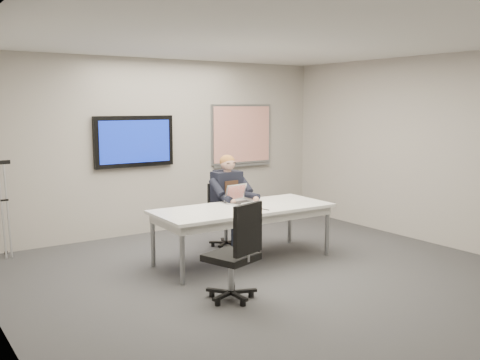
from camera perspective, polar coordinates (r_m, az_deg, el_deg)
floor at (r=6.55m, az=3.63°, el=-10.41°), size 6.00×6.00×0.02m
ceiling at (r=6.25m, az=3.86°, el=14.73°), size 6.00×6.00×0.02m
wall_back at (r=8.80m, az=-8.32°, el=3.59°), size 6.00×0.02×2.80m
wall_right at (r=8.42m, az=20.14°, el=2.98°), size 0.02×6.00×2.80m
conference_table at (r=7.06m, az=0.33°, el=-3.56°), size 2.40×1.04×0.73m
tv_display at (r=8.54m, az=-11.21°, el=4.06°), size 1.30×0.09×0.80m
whiteboard at (r=9.54m, az=0.18°, el=4.80°), size 1.25×0.08×1.10m
office_chair_far at (r=7.87m, az=-1.67°, el=-5.03°), size 0.45×0.45×0.93m
office_chair_near at (r=5.74m, az=-0.59°, el=-9.58°), size 0.64×0.64×1.07m
seated_person at (r=7.62m, az=-0.70°, el=-3.48°), size 0.42×0.72×1.36m
crutch at (r=7.95m, az=-23.81°, el=-2.67°), size 0.37×0.56×1.40m
laptop at (r=7.32m, az=-0.07°, el=-1.98°), size 0.38×0.37×0.25m
name_tent at (r=6.85m, az=0.98°, el=-2.79°), size 0.25×0.10×0.10m
pen at (r=6.87m, az=2.66°, el=-3.14°), size 0.04×0.14×0.01m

